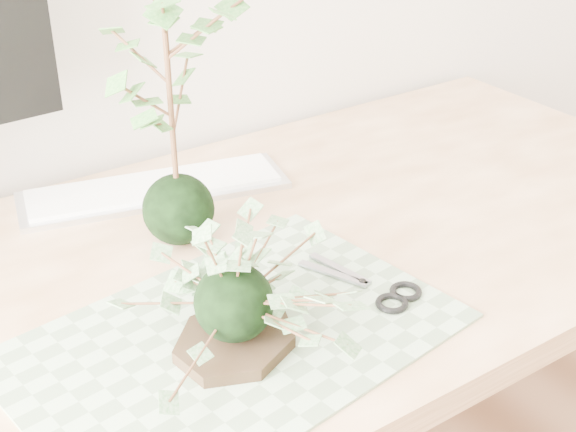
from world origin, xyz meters
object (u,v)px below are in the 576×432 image
object	(u,v)px
desk	(228,317)
keyboard	(154,189)
ivy_kokedama	(233,271)
maple_kokedama	(165,38)

from	to	relation	value
desk	keyboard	size ratio (longest dim) A/B	3.77
desk	keyboard	world-z (taller)	keyboard
ivy_kokedama	keyboard	world-z (taller)	ivy_kokedama
maple_kokedama	ivy_kokedama	bearing A→B (deg)	-103.47
keyboard	desk	bearing A→B (deg)	-79.14
desk	ivy_kokedama	world-z (taller)	ivy_kokedama
desk	keyboard	distance (m)	0.25
desk	maple_kokedama	bearing A→B (deg)	105.05
ivy_kokedama	keyboard	size ratio (longest dim) A/B	0.72
ivy_kokedama	keyboard	distance (m)	0.42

